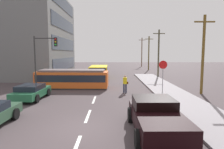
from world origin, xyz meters
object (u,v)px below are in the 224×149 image
at_px(pedestrian_crossing, 125,83).
at_px(traffic_light_mast, 44,53).
at_px(utility_pole_near, 204,53).
at_px(city_bus, 99,71).
at_px(parked_sedan_far, 61,77).
at_px(utility_pole_mid, 159,52).
at_px(pickup_truck_parked, 156,116).
at_px(stop_sign, 163,70).
at_px(parked_sedan_mid, 32,92).
at_px(streetcar_tram, 73,78).
at_px(utility_pole_distant, 142,52).
at_px(utility_pole_far, 149,52).

bearing_deg(pedestrian_crossing, traffic_light_mast, 173.57).
xyz_separation_m(pedestrian_crossing, utility_pole_near, (6.93, -0.39, 2.75)).
relative_size(city_bus, parked_sedan_far, 1.33).
distance_m(traffic_light_mast, utility_pole_mid, 17.93).
relative_size(pickup_truck_parked, stop_sign, 1.74).
xyz_separation_m(pedestrian_crossing, parked_sedan_mid, (-7.69, -2.51, -0.32)).
relative_size(streetcar_tram, utility_pole_distant, 0.96).
distance_m(city_bus, utility_pole_distant, 26.38).
relative_size(city_bus, utility_pole_distant, 0.76).
height_order(pickup_truck_parked, utility_pole_near, utility_pole_near).
height_order(city_bus, traffic_light_mast, traffic_light_mast).
relative_size(city_bus, utility_pole_mid, 0.81).
height_order(streetcar_tram, utility_pole_near, utility_pole_near).
relative_size(city_bus, traffic_light_mast, 1.12).
height_order(parked_sedan_far, utility_pole_far, utility_pole_far).
bearing_deg(utility_pole_distant, utility_pole_far, -90.74).
bearing_deg(utility_pole_mid, parked_sedan_mid, -132.57).
bearing_deg(utility_pole_mid, traffic_light_mast, -140.12).
xyz_separation_m(parked_sedan_mid, parked_sedan_far, (-0.07, 9.08, 0.00)).
distance_m(streetcar_tram, utility_pole_near, 12.95).
height_order(city_bus, parked_sedan_far, city_bus).
bearing_deg(utility_pole_mid, pedestrian_crossing, -115.79).
height_order(parked_sedan_far, traffic_light_mast, traffic_light_mast).
relative_size(streetcar_tram, city_bus, 1.27).
xyz_separation_m(city_bus, utility_pole_near, (10.12, -11.54, 2.67)).
height_order(streetcar_tram, utility_pole_distant, utility_pole_distant).
relative_size(pedestrian_crossing, traffic_light_mast, 0.32).
bearing_deg(traffic_light_mast, utility_pole_distant, 66.97).
distance_m(parked_sedan_far, utility_pole_distant, 32.46).
xyz_separation_m(streetcar_tram, stop_sign, (8.81, -2.84, 1.18)).
distance_m(pickup_truck_parked, utility_pole_distant, 45.08).
relative_size(parked_sedan_far, traffic_light_mast, 0.84).
bearing_deg(utility_pole_mid, parked_sedan_far, -157.09).
height_order(parked_sedan_far, stop_sign, stop_sign).
bearing_deg(pedestrian_crossing, utility_pole_distant, 79.00).
bearing_deg(utility_pole_near, pedestrian_crossing, 176.76).
xyz_separation_m(parked_sedan_far, utility_pole_far, (14.49, 17.90, 3.19)).
height_order(utility_pole_mid, utility_pole_distant, utility_pole_distant).
bearing_deg(utility_pole_far, pickup_truck_parked, -99.98).
distance_m(pedestrian_crossing, traffic_light_mast, 8.29).
height_order(pedestrian_crossing, utility_pole_far, utility_pole_far).
height_order(utility_pole_mid, utility_pole_far, utility_pole_far).
height_order(parked_sedan_far, utility_pole_distant, utility_pole_distant).
height_order(traffic_light_mast, utility_pole_far, utility_pole_far).
relative_size(streetcar_tram, parked_sedan_far, 1.69).
height_order(pedestrian_crossing, parked_sedan_far, pedestrian_crossing).
bearing_deg(pedestrian_crossing, utility_pole_near, -3.24).
height_order(pickup_truck_parked, utility_pole_mid, utility_pole_mid).
distance_m(pickup_truck_parked, parked_sedan_far, 17.95).
distance_m(pickup_truck_parked, traffic_light_mast, 13.55).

